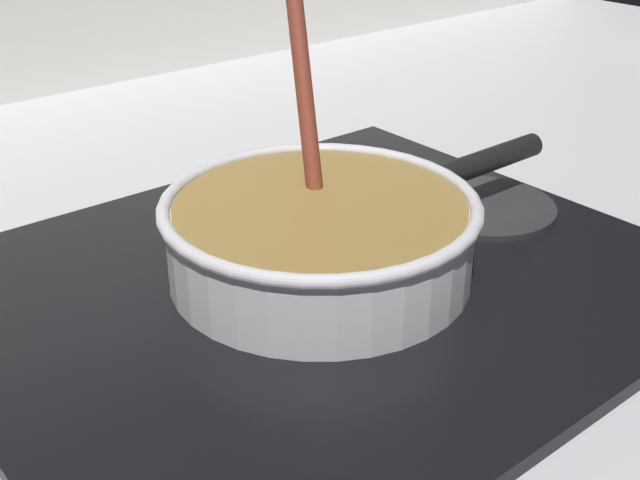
% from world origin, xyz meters
% --- Properties ---
extents(ground, '(2.40, 1.60, 0.04)m').
position_xyz_m(ground, '(0.00, 0.00, -0.02)').
color(ground, '#B7B7BC').
extents(hob_plate, '(0.56, 0.48, 0.01)m').
position_xyz_m(hob_plate, '(-0.05, 0.13, 0.01)').
color(hob_plate, black).
rests_on(hob_plate, ground).
extents(burner_ring, '(0.19, 0.19, 0.01)m').
position_xyz_m(burner_ring, '(-0.05, 0.13, 0.02)').
color(burner_ring, '#592D0C').
rests_on(burner_ring, hob_plate).
extents(spare_burner, '(0.14, 0.14, 0.01)m').
position_xyz_m(spare_burner, '(0.15, 0.13, 0.01)').
color(spare_burner, '#262628').
rests_on(spare_burner, hob_plate).
extents(cooking_pan, '(0.39, 0.25, 0.27)m').
position_xyz_m(cooking_pan, '(-0.05, 0.13, 0.05)').
color(cooking_pan, silver).
rests_on(cooking_pan, hob_plate).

